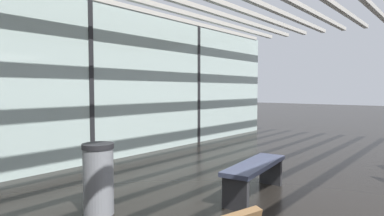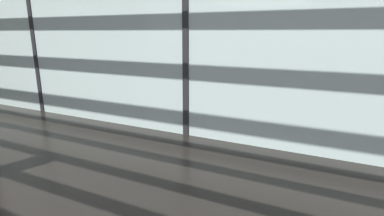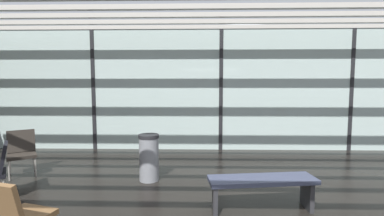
{
  "view_description": "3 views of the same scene",
  "coord_description": "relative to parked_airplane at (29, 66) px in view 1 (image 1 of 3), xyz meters",
  "views": [
    {
      "loc": [
        -3.84,
        -0.57,
        1.51
      ],
      "look_at": [
        1.12,
        3.47,
        1.14
      ],
      "focal_mm": 30.74,
      "sensor_mm": 36.0,
      "label": 1
    },
    {
      "loc": [
        2.12,
        0.98,
        1.67
      ],
      "look_at": [
        1.13,
        3.04,
        1.08
      ],
      "focal_mm": 27.63,
      "sensor_mm": 36.0,
      "label": 2
    },
    {
      "loc": [
        -0.61,
        -1.93,
        1.74
      ],
      "look_at": [
        -0.82,
        6.65,
        1.03
      ],
      "focal_mm": 24.31,
      "sensor_mm": 36.0,
      "label": 3
    }
  ],
  "objects": [
    {
      "name": "window_mullion_1",
      "position": [
        -1.08,
        -4.99,
        -0.62
      ],
      "size": [
        0.1,
        0.12,
        3.28
      ],
      "primitive_type": "cube",
      "color": "black",
      "rests_on": "ground"
    },
    {
      "name": "glass_curtain_wall",
      "position": [
        -1.08,
        -4.99,
        -0.62
      ],
      "size": [
        14.0,
        0.08,
        3.28
      ],
      "primitive_type": "cube",
      "color": "#A3B7B2",
      "rests_on": "ground"
    },
    {
      "name": "parked_airplane",
      "position": [
        0.0,
        0.0,
        0.0
      ],
      "size": [
        10.97,
        4.53,
        4.53
      ],
      "color": "silver",
      "rests_on": "ground"
    },
    {
      "name": "window_mullion_2",
      "position": [
        2.42,
        -4.99,
        -0.62
      ],
      "size": [
        0.1,
        0.12,
        3.28
      ],
      "primitive_type": "cube",
      "color": "black",
      "rests_on": "ground"
    },
    {
      "name": "trash_bin",
      "position": [
        -2.61,
        -7.42,
        -1.83
      ],
      "size": [
        0.38,
        0.38,
        0.86
      ],
      "color": "slate",
      "rests_on": "ground"
    },
    {
      "name": "waiting_bench",
      "position": [
        -0.8,
        -8.55,
        -1.9
      ],
      "size": [
        1.54,
        0.58,
        0.47
      ],
      "rotation": [
        0.0,
        0.0,
        3.26
      ],
      "color": "#33384C",
      "rests_on": "ground"
    }
  ]
}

